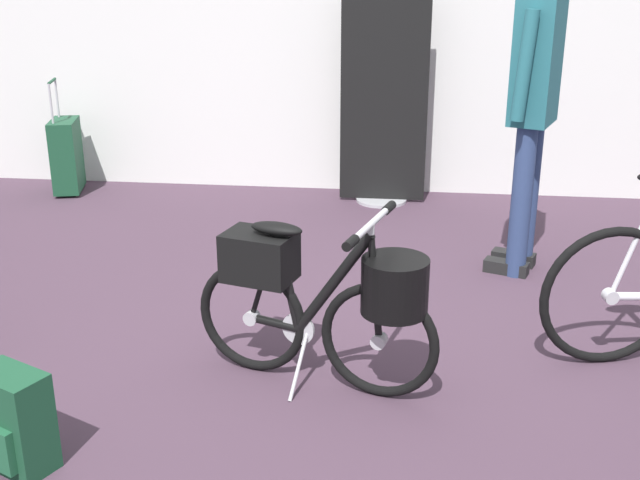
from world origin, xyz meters
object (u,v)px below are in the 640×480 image
(visitor_near_wall, at_px, (534,93))
(rolling_suitcase, at_px, (67,155))
(backpack_on_floor, at_px, (14,422))
(folding_bike_foreground, at_px, (324,295))
(floor_banner_stand, at_px, (384,112))

(visitor_near_wall, bearing_deg, rolling_suitcase, 159.31)
(backpack_on_floor, bearing_deg, folding_bike_foreground, 34.48)
(floor_banner_stand, xyz_separation_m, rolling_suitcase, (-2.31, -0.04, -0.36))
(floor_banner_stand, relative_size, rolling_suitcase, 1.75)
(floor_banner_stand, bearing_deg, backpack_on_floor, -108.79)
(floor_banner_stand, bearing_deg, folding_bike_foreground, -92.74)
(rolling_suitcase, xyz_separation_m, backpack_on_floor, (1.20, -3.24, -0.10))
(visitor_near_wall, bearing_deg, backpack_on_floor, -133.28)
(floor_banner_stand, relative_size, folding_bike_foreground, 1.42)
(folding_bike_foreground, relative_size, rolling_suitcase, 1.23)
(floor_banner_stand, bearing_deg, visitor_near_wall, -56.05)
(rolling_suitcase, relative_size, backpack_on_floor, 2.29)
(rolling_suitcase, bearing_deg, backpack_on_floor, -69.69)
(folding_bike_foreground, xyz_separation_m, visitor_near_wall, (0.94, 1.37, 0.59))
(floor_banner_stand, height_order, folding_bike_foreground, floor_banner_stand)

